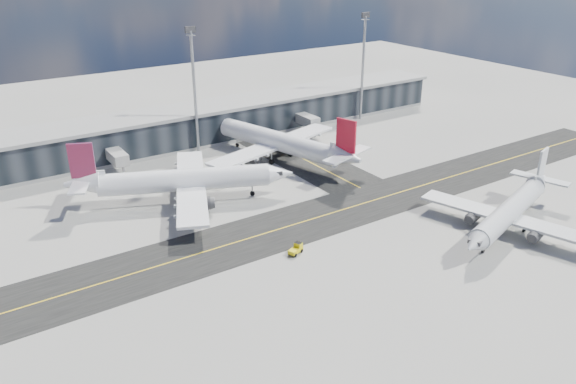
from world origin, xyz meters
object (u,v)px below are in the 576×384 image
object	(u,v)px
airliner_af	(182,181)
airliner_redtail	(280,142)
service_van	(275,143)
baggage_tug	(296,248)
airliner_near	(511,210)

from	to	relation	value
airliner_af	airliner_redtail	world-z (taller)	airliner_redtail
airliner_redtail	service_van	distance (m)	10.45
airliner_af	baggage_tug	xyz separation A→B (m)	(6.90, -28.63, -3.35)
airliner_af	service_van	world-z (taller)	airliner_af
airliner_af	baggage_tug	bearing A→B (deg)	36.92
airliner_near	service_van	world-z (taller)	airliner_near
airliner_near	baggage_tug	distance (m)	38.01
airliner_redtail	service_van	bearing A→B (deg)	48.44
airliner_near	service_van	bearing A→B (deg)	-6.85
airliner_redtail	service_van	world-z (taller)	airliner_redtail
airliner_redtail	baggage_tug	size ratio (longest dim) A/B	14.86
airliner_redtail	airliner_near	xyz separation A→B (m)	(14.86, -50.31, -0.83)
airliner_redtail	baggage_tug	world-z (taller)	airliner_redtail
airliner_redtail	service_van	xyz separation A→B (m)	(4.27, 8.88, -3.46)
airliner_near	service_van	distance (m)	60.19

